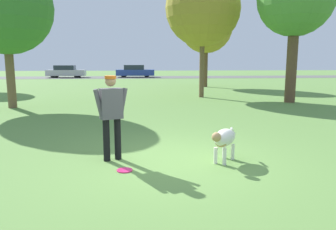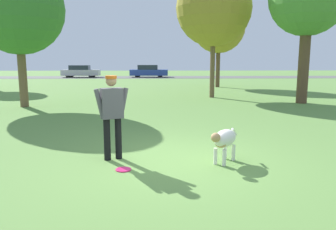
% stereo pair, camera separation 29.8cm
% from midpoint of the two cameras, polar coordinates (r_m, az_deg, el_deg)
% --- Properties ---
extents(ground_plane, '(120.00, 120.00, 0.00)m').
position_cam_midpoint_polar(ground_plane, '(6.40, 1.44, -8.01)').
color(ground_plane, '#608C42').
extents(far_road_strip, '(120.00, 6.00, 0.01)m').
position_cam_midpoint_polar(far_road_strip, '(39.07, -1.39, 6.60)').
color(far_road_strip, '#5B5B59').
rests_on(far_road_strip, ground_plane).
extents(person, '(0.66, 0.36, 1.64)m').
position_cam_midpoint_polar(person, '(6.36, -8.42, 0.75)').
color(person, black).
rests_on(person, ground_plane).
extents(dog, '(0.69, 0.87, 0.65)m').
position_cam_midpoint_polar(dog, '(6.29, 11.11, -4.23)').
color(dog, silver).
rests_on(dog, ground_plane).
extents(frisbee, '(0.28, 0.28, 0.02)m').
position_cam_midpoint_polar(frisbee, '(5.92, -6.34, -9.43)').
color(frisbee, '#E52366').
rests_on(frisbee, ground_plane).
extents(tree_mid_center, '(3.86, 3.86, 6.50)m').
position_cam_midpoint_polar(tree_mid_center, '(17.71, 8.47, 17.90)').
color(tree_mid_center, brown).
rests_on(tree_mid_center, ground_plane).
extents(tree_near_left, '(3.69, 3.69, 5.85)m').
position_cam_midpoint_polar(tree_near_left, '(15.08, -24.16, 16.51)').
color(tree_near_left, brown).
rests_on(tree_near_left, ground_plane).
extents(tree_far_right, '(3.81, 3.81, 6.28)m').
position_cam_midpoint_polar(tree_far_right, '(24.75, 9.20, 14.94)').
color(tree_far_right, brown).
rests_on(tree_far_right, ground_plane).
extents(parked_car_silver, '(4.34, 1.77, 1.41)m').
position_cam_midpoint_polar(parked_car_silver, '(40.06, -14.76, 7.35)').
color(parked_car_silver, '#B7B7BC').
rests_on(parked_car_silver, ground_plane).
extents(parked_car_blue, '(4.52, 2.00, 1.44)m').
position_cam_midpoint_polar(parked_car_blue, '(39.33, -3.15, 7.62)').
color(parked_car_blue, '#284293').
rests_on(parked_car_blue, ground_plane).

